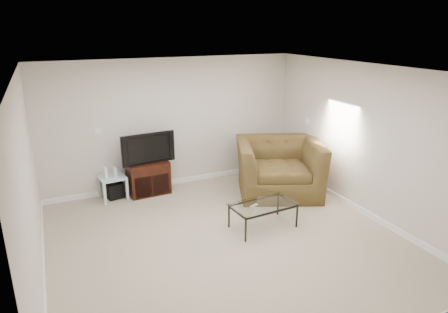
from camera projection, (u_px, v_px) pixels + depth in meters
name	position (u px, v px, depth m)	size (l,w,h in m)	color
floor	(227.00, 241.00, 5.94)	(5.00, 5.00, 0.00)	tan
ceiling	(227.00, 71.00, 5.16)	(5.00, 5.00, 0.00)	white
wall_back	(173.00, 124.00, 7.71)	(5.00, 0.02, 2.50)	silver
wall_left	(29.00, 191.00, 4.57)	(0.02, 5.00, 2.50)	silver
wall_right	(365.00, 141.00, 6.53)	(0.02, 5.00, 2.50)	silver
plate_back	(98.00, 131.00, 7.15)	(0.12, 0.02, 0.12)	white
plate_right_switch	(307.00, 121.00, 7.91)	(0.02, 0.09, 0.13)	white
plate_right_outlet	(313.00, 171.00, 7.94)	(0.02, 0.08, 0.12)	white
tv_stand	(148.00, 177.00, 7.58)	(0.75, 0.52, 0.63)	black
dvd_player	(148.00, 167.00, 7.48)	(0.38, 0.27, 0.05)	black
television	(147.00, 147.00, 7.36)	(0.93, 0.19, 0.58)	black
side_table	(113.00, 187.00, 7.35)	(0.45, 0.45, 0.43)	silver
subwoofer	(114.00, 190.00, 7.40)	(0.29, 0.29, 0.29)	black
game_console	(106.00, 173.00, 7.18)	(0.05, 0.14, 0.20)	white
game_case	(115.00, 172.00, 7.27)	(0.05, 0.13, 0.17)	silver
recliner	(280.00, 159.00, 7.47)	(1.55, 1.01, 1.36)	brown
coffee_table	(263.00, 216.00, 6.29)	(1.02, 0.58, 0.40)	black
remote	(254.00, 206.00, 6.16)	(0.16, 0.04, 0.02)	#B2B2B7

